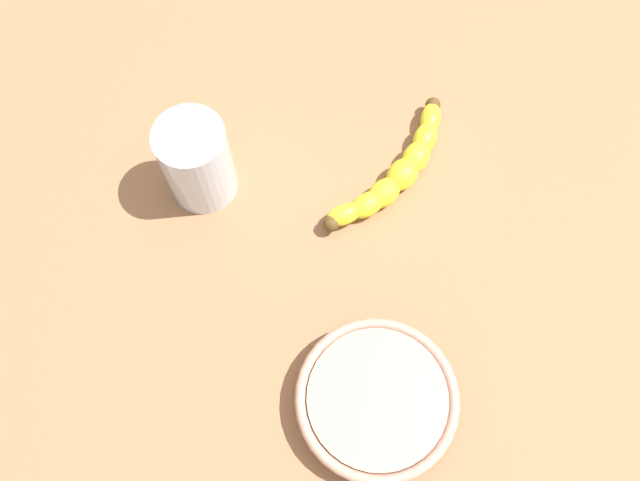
{
  "coord_description": "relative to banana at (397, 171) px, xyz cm",
  "views": [
    {
      "loc": [
        26.87,
        23.85,
        75.97
      ],
      "look_at": [
        9.88,
        1.03,
        5.0
      ],
      "focal_mm": 36.98,
      "sensor_mm": 36.0,
      "label": 1
    }
  ],
  "objects": [
    {
      "name": "banana",
      "position": [
        0.0,
        0.0,
        0.0
      ],
      "size": [
        22.23,
        8.82,
        3.52
      ],
      "rotation": [
        0.0,
        0.0,
        3.39
      ],
      "color": "yellow",
      "rests_on": "wooden_tabletop"
    },
    {
      "name": "ceramic_bowl",
      "position": [
        19.11,
        19.94,
        0.4
      ],
      "size": [
        17.32,
        17.32,
        3.58
      ],
      "color": "tan",
      "rests_on": "wooden_tabletop"
    },
    {
      "name": "wooden_tabletop",
      "position": [
        3.17,
        0.73,
        -3.26
      ],
      "size": [
        120.0,
        120.0,
        3.0
      ],
      "primitive_type": "cube",
      "color": "#956543",
      "rests_on": "ground"
    },
    {
      "name": "smoothie_glass",
      "position": [
        19.51,
        -13.35,
        3.93
      ],
      "size": [
        8.12,
        8.12,
        11.72
      ],
      "color": "silver",
      "rests_on": "wooden_tabletop"
    }
  ]
}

